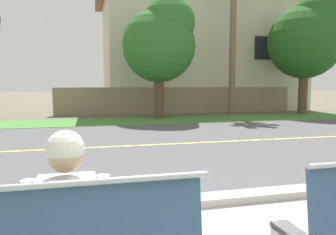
{
  "coord_description": "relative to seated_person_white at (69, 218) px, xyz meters",
  "views": [
    {
      "loc": [
        -1.03,
        -1.37,
        1.52
      ],
      "look_at": [
        0.22,
        3.59,
        1.0
      ],
      "focal_mm": 34.37,
      "sensor_mm": 36.0,
      "label": 1
    }
  ],
  "objects": [
    {
      "name": "curb_edge",
      "position": [
        1.16,
        1.66,
        -0.62
      ],
      "size": [
        44.0,
        0.3,
        0.11
      ],
      "primitive_type": "cube",
      "color": "#ADA89E",
      "rests_on": "ground_plane"
    },
    {
      "name": "seated_person_white",
      "position": [
        0.0,
        0.0,
        0.0
      ],
      "size": [
        0.52,
        0.68,
        1.25
      ],
      "color": "#47382D",
      "rests_on": "ground_plane"
    },
    {
      "name": "house_across_street",
      "position": [
        7.25,
        17.85,
        2.96
      ],
      "size": [
        12.89,
        6.91,
        7.18
      ],
      "color": "beige",
      "rests_on": "ground_plane"
    },
    {
      "name": "shade_tree_centre",
      "position": [
        11.13,
        12.38,
        3.3
      ],
      "size": [
        3.71,
        3.71,
        6.12
      ],
      "color": "brown",
      "rests_on": "ground_plane"
    },
    {
      "name": "shade_tree_left",
      "position": [
        3.41,
        12.19,
        2.84
      ],
      "size": [
        3.28,
        3.28,
        5.41
      ],
      "color": "brown",
      "rests_on": "ground_plane"
    },
    {
      "name": "garden_wall",
      "position": [
        4.99,
        14.65,
        0.02
      ],
      "size": [
        13.0,
        0.36,
        1.4
      ],
      "primitive_type": "cube",
      "color": "gray",
      "rests_on": "ground_plane"
    },
    {
      "name": "road_centre_line",
      "position": [
        1.16,
        5.81,
        -0.67
      ],
      "size": [
        48.0,
        0.14,
        0.01
      ],
      "primitive_type": "cube",
      "color": "#E0CC4C",
      "rests_on": "ground_plane"
    },
    {
      "name": "ground_plane",
      "position": [
        1.16,
        7.31,
        -0.68
      ],
      "size": [
        140.0,
        140.0,
        0.0
      ],
      "primitive_type": "plane",
      "color": "#665B4C"
    },
    {
      "name": "far_verge_grass",
      "position": [
        1.16,
        11.37,
        -0.67
      ],
      "size": [
        48.0,
        2.8,
        0.02
      ],
      "primitive_type": "cube",
      "color": "#478438",
      "rests_on": "ground_plane"
    },
    {
      "name": "street_asphalt",
      "position": [
        1.16,
        5.81,
        -0.67
      ],
      "size": [
        52.0,
        8.0,
        0.01
      ],
      "primitive_type": "cube",
      "color": "#515156",
      "rests_on": "ground_plane"
    }
  ]
}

